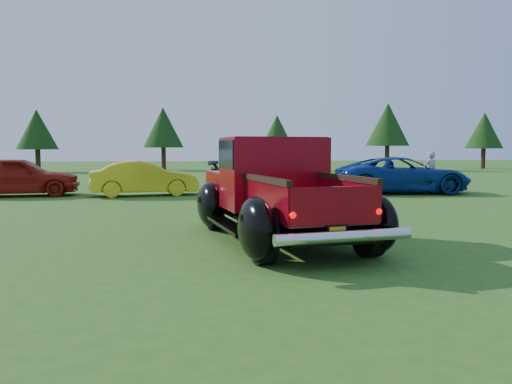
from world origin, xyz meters
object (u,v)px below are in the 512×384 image
at_px(tree_mid_left, 163,128).
at_px(tree_far_east, 484,131).
at_px(tree_west, 37,130).
at_px(tree_east, 388,125).
at_px(show_car_yellow, 144,178).
at_px(show_car_grey, 265,176).
at_px(tree_mid_right, 277,133).
at_px(pickup_truck, 273,190).
at_px(show_car_blue, 403,175).
at_px(show_car_red, 18,176).
at_px(spectator, 430,172).

xyz_separation_m(tree_mid_left, tree_far_east, (27.00, -0.50, -0.14)).
relative_size(tree_west, tree_far_east, 0.96).
distance_m(tree_east, show_car_yellow, 26.99).
xyz_separation_m(show_car_yellow, show_car_grey, (4.64, 1.12, 0.01)).
bearing_deg(tree_mid_right, tree_east, -3.18).
xyz_separation_m(pickup_truck, show_car_blue, (6.53, 8.93, -0.22)).
distance_m(tree_east, show_car_red, 29.86).
distance_m(tree_mid_left, show_car_blue, 24.50).
xyz_separation_m(tree_far_east, spectator, (-15.59, -21.69, -2.43)).
bearing_deg(show_car_grey, pickup_truck, -179.99).
distance_m(pickup_truck, show_car_red, 12.32).
relative_size(show_car_yellow, spectator, 2.37).
bearing_deg(tree_west, show_car_blue, -45.97).
height_order(tree_west, show_car_grey, tree_west).
relative_size(tree_mid_left, spectator, 3.07).
bearing_deg(tree_mid_right, tree_far_east, 1.59).
bearing_deg(show_car_blue, tree_east, -16.06).
relative_size(tree_far_east, show_car_red, 1.13).
relative_size(tree_far_east, show_car_grey, 1.08).
xyz_separation_m(tree_mid_right, tree_east, (9.00, -0.50, 0.68)).
relative_size(tree_east, tree_far_east, 1.12).
xyz_separation_m(tree_mid_left, pickup_truck, (3.84, -30.97, -2.46)).
distance_m(tree_mid_right, show_car_yellow, 22.62).
height_order(show_car_yellow, spectator, spectator).
bearing_deg(tree_west, tree_mid_left, 12.53).
relative_size(tree_mid_left, pickup_truck, 0.91).
xyz_separation_m(tree_west, show_car_yellow, (9.51, -19.83, -2.47)).
distance_m(tree_east, show_car_grey, 23.31).
bearing_deg(pickup_truck, tree_mid_right, 70.27).
xyz_separation_m(tree_mid_left, show_car_blue, (10.37, -22.04, -2.68)).
relative_size(tree_mid_right, show_car_red, 1.04).
bearing_deg(tree_mid_right, pickup_truck, -99.78).
distance_m(tree_west, show_car_blue, 27.97).
xyz_separation_m(tree_east, pickup_truck, (-14.16, -29.47, -2.73)).
distance_m(tree_far_east, show_car_blue, 27.33).
xyz_separation_m(show_car_grey, show_car_blue, (5.22, -1.32, 0.06)).
xyz_separation_m(pickup_truck, show_car_red, (-7.84, 9.50, -0.20)).
bearing_deg(tree_east, tree_west, -178.94).
bearing_deg(tree_east, show_car_grey, -123.77).
xyz_separation_m(tree_far_east, pickup_truck, (-23.16, -30.47, -2.32)).
distance_m(show_car_red, show_car_blue, 14.39).
bearing_deg(tree_mid_left, tree_mid_right, -6.34).
distance_m(tree_mid_right, show_car_red, 24.36).
xyz_separation_m(tree_west, tree_east, (27.00, 0.50, 0.55)).
relative_size(tree_west, show_car_grey, 1.04).
relative_size(show_car_red, show_car_yellow, 1.10).
bearing_deg(show_car_red, tree_far_east, -61.87).
relative_size(show_car_grey, show_car_blue, 0.88).
distance_m(tree_west, pickup_truck, 31.76).
xyz_separation_m(tree_west, tree_mid_right, (18.00, 1.00, -0.14)).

